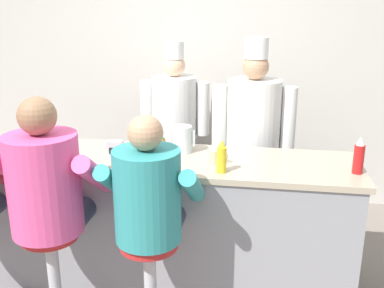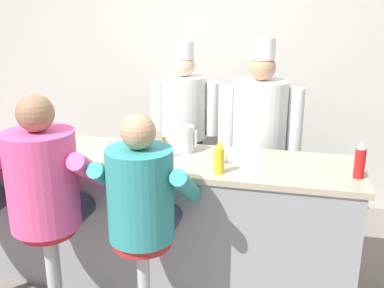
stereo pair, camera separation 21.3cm
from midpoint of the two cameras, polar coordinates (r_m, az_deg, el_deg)
name	(u,v)px [view 2 (the right image)]	position (r m, az deg, el deg)	size (l,w,h in m)	color
wall_back	(201,68)	(4.64, 2.42, 9.56)	(10.00, 0.06, 2.70)	beige
diner_counter	(152,217)	(3.35, -3.25, -9.29)	(2.89, 0.68, 0.96)	gray
ketchup_bottle_red	(360,161)	(2.96, 22.51, -1.98)	(0.07, 0.07, 0.24)	red
mustard_bottle_yellow	(219,158)	(2.82, 5.62, -1.80)	(0.06, 0.06, 0.22)	yellow
hot_sauce_bottle_orange	(164,148)	(3.07, -1.65, -0.58)	(0.04, 0.04, 0.16)	orange
water_pitcher_clear	(185,139)	(3.21, 0.95, 0.62)	(0.16, 0.14, 0.19)	silver
breakfast_plate	(43,152)	(3.33, -16.67, -0.99)	(0.26, 0.26, 0.05)	white
cereal_bowl	(20,146)	(3.49, -19.44, -0.20)	(0.17, 0.17, 0.05)	#B24C47
coffee_mug_tan	(215,157)	(3.00, 4.94, -1.66)	(0.14, 0.09, 0.09)	beige
napkin_dispenser_chrome	(117,148)	(3.15, -7.62, -0.51)	(0.11, 0.07, 0.13)	silver
diner_seated_pink	(46,185)	(2.83, -15.98, -5.04)	(0.64, 0.63, 1.50)	#B2B5BA
diner_seated_teal	(143,201)	(2.61, -3.95, -7.23)	(0.58, 0.57, 1.42)	#B2B5BA
cook_in_whites_near	(184,122)	(4.22, 0.46, 2.76)	(0.65, 0.42, 1.66)	#232328
cook_in_whites_far	(259,136)	(3.70, 10.17, 1.01)	(0.68, 0.44, 1.74)	#232328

